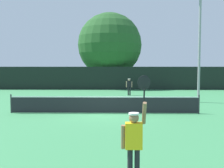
{
  "coord_description": "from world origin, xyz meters",
  "views": [
    {
      "loc": [
        0.72,
        -14.93,
        2.63
      ],
      "look_at": [
        0.33,
        5.67,
        1.3
      ],
      "focal_mm": 42.46,
      "sensor_mm": 36.0,
      "label": 1
    }
  ],
  "objects_px": {
    "player_receiving": "(129,85)",
    "parked_car_near": "(158,80)",
    "player_serving": "(134,137)",
    "large_tree": "(110,45)",
    "light_pole": "(200,41)",
    "tennis_ball": "(128,128)"
  },
  "relations": [
    {
      "from": "light_pole",
      "to": "large_tree",
      "type": "bearing_deg",
      "value": 115.9
    },
    {
      "from": "large_tree",
      "to": "player_serving",
      "type": "bearing_deg",
      "value": -87.32
    },
    {
      "from": "player_receiving",
      "to": "parked_car_near",
      "type": "height_order",
      "value": "parked_car_near"
    },
    {
      "from": "large_tree",
      "to": "player_receiving",
      "type": "bearing_deg",
      "value": -78.07
    },
    {
      "from": "tennis_ball",
      "to": "parked_car_near",
      "type": "distance_m",
      "value": 28.04
    },
    {
      "from": "player_receiving",
      "to": "tennis_ball",
      "type": "xyz_separation_m",
      "value": [
        -0.63,
        -13.17,
        -0.91
      ]
    },
    {
      "from": "tennis_ball",
      "to": "light_pole",
      "type": "relative_size",
      "value": 0.01
    },
    {
      "from": "player_receiving",
      "to": "light_pole",
      "type": "xyz_separation_m",
      "value": [
        4.94,
        -4.67,
        3.56
      ]
    },
    {
      "from": "large_tree",
      "to": "parked_car_near",
      "type": "xyz_separation_m",
      "value": [
        6.96,
        4.56,
        -4.67
      ]
    },
    {
      "from": "player_receiving",
      "to": "large_tree",
      "type": "distance_m",
      "value": 10.94
    },
    {
      "from": "tennis_ball",
      "to": "player_receiving",
      "type": "bearing_deg",
      "value": 87.26
    },
    {
      "from": "player_receiving",
      "to": "tennis_ball",
      "type": "relative_size",
      "value": 22.93
    },
    {
      "from": "tennis_ball",
      "to": "parked_car_near",
      "type": "bearing_deg",
      "value": 78.63
    },
    {
      "from": "light_pole",
      "to": "large_tree",
      "type": "distance_m",
      "value": 16.06
    },
    {
      "from": "player_serving",
      "to": "large_tree",
      "type": "bearing_deg",
      "value": 92.68
    },
    {
      "from": "large_tree",
      "to": "light_pole",
      "type": "bearing_deg",
      "value": -64.1
    },
    {
      "from": "player_receiving",
      "to": "parked_car_near",
      "type": "distance_m",
      "value": 15.13
    },
    {
      "from": "player_receiving",
      "to": "large_tree",
      "type": "bearing_deg",
      "value": -78.07
    },
    {
      "from": "player_receiving",
      "to": "parked_car_near",
      "type": "bearing_deg",
      "value": -108.89
    },
    {
      "from": "player_receiving",
      "to": "tennis_ball",
      "type": "height_order",
      "value": "player_receiving"
    },
    {
      "from": "player_serving",
      "to": "parked_car_near",
      "type": "height_order",
      "value": "player_serving"
    },
    {
      "from": "tennis_ball",
      "to": "light_pole",
      "type": "distance_m",
      "value": 11.1
    }
  ]
}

